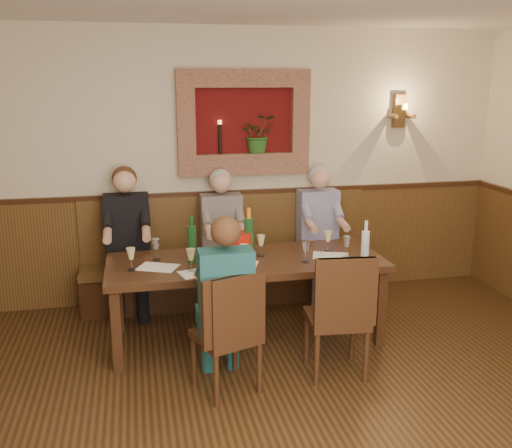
{
  "coord_description": "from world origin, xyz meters",
  "views": [
    {
      "loc": [
        -0.92,
        -2.82,
        2.27
      ],
      "look_at": [
        0.1,
        1.9,
        1.05
      ],
      "focal_mm": 40.0,
      "sensor_mm": 36.0,
      "label": 1
    }
  ],
  "objects_px": {
    "dining_table": "(246,267)",
    "person_chair_front": "(225,318)",
    "person_bench_mid": "(223,251)",
    "spittoon_bucket": "(239,246)",
    "water_bottle": "(365,246)",
    "person_bench_right": "(320,245)",
    "chair_near_left": "(227,356)",
    "bench": "(229,271)",
    "chair_near_right": "(336,339)",
    "person_bench_left": "(129,254)",
    "wine_bottle_green_b": "(192,243)",
    "wine_bottle_green_a": "(249,237)"
  },
  "relations": [
    {
      "from": "dining_table",
      "to": "person_chair_front",
      "type": "xyz_separation_m",
      "value": [
        -0.32,
        -0.78,
        -0.12
      ]
    },
    {
      "from": "person_bench_mid",
      "to": "spittoon_bucket",
      "type": "height_order",
      "value": "person_bench_mid"
    },
    {
      "from": "spittoon_bucket",
      "to": "water_bottle",
      "type": "height_order",
      "value": "water_bottle"
    },
    {
      "from": "person_bench_right",
      "to": "person_chair_front",
      "type": "distance_m",
      "value": 2.06
    },
    {
      "from": "chair_near_left",
      "to": "person_bench_right",
      "type": "bearing_deg",
      "value": 33.03
    },
    {
      "from": "bench",
      "to": "person_chair_front",
      "type": "xyz_separation_m",
      "value": [
        -0.32,
        -1.72,
        0.23
      ]
    },
    {
      "from": "dining_table",
      "to": "chair_near_left",
      "type": "relative_size",
      "value": 2.51
    },
    {
      "from": "chair_near_right",
      "to": "bench",
      "type": "bearing_deg",
      "value": 114.0
    },
    {
      "from": "chair_near_left",
      "to": "water_bottle",
      "type": "relative_size",
      "value": 2.55
    },
    {
      "from": "chair_near_left",
      "to": "chair_near_right",
      "type": "bearing_deg",
      "value": -15.49
    },
    {
      "from": "person_bench_mid",
      "to": "chair_near_right",
      "type": "bearing_deg",
      "value": -68.13
    },
    {
      "from": "chair_near_right",
      "to": "person_bench_left",
      "type": "distance_m",
      "value": 2.28
    },
    {
      "from": "bench",
      "to": "person_chair_front",
      "type": "distance_m",
      "value": 1.77
    },
    {
      "from": "wine_bottle_green_b",
      "to": "wine_bottle_green_a",
      "type": "bearing_deg",
      "value": 2.42
    },
    {
      "from": "bench",
      "to": "person_bench_right",
      "type": "distance_m",
      "value": 1.0
    },
    {
      "from": "chair_near_right",
      "to": "person_chair_front",
      "type": "relative_size",
      "value": 0.75
    },
    {
      "from": "bench",
      "to": "chair_near_right",
      "type": "xyz_separation_m",
      "value": [
        0.57,
        -1.71,
        -0.03
      ]
    },
    {
      "from": "person_chair_front",
      "to": "wine_bottle_green_a",
      "type": "distance_m",
      "value": 0.96
    },
    {
      "from": "person_bench_mid",
      "to": "person_bench_right",
      "type": "height_order",
      "value": "person_bench_right"
    },
    {
      "from": "person_chair_front",
      "to": "spittoon_bucket",
      "type": "xyz_separation_m",
      "value": [
        0.26,
        0.79,
        0.31
      ]
    },
    {
      "from": "chair_near_left",
      "to": "chair_near_right",
      "type": "xyz_separation_m",
      "value": [
        0.88,
        0.07,
        0.02
      ]
    },
    {
      "from": "person_bench_mid",
      "to": "person_bench_right",
      "type": "relative_size",
      "value": 1.0
    },
    {
      "from": "chair_near_left",
      "to": "person_bench_right",
      "type": "distance_m",
      "value": 2.13
    },
    {
      "from": "spittoon_bucket",
      "to": "person_bench_mid",
      "type": "bearing_deg",
      "value": 91.21
    },
    {
      "from": "person_bench_mid",
      "to": "person_bench_right",
      "type": "xyz_separation_m",
      "value": [
        1.03,
        -0.0,
        0.0
      ]
    },
    {
      "from": "person_chair_front",
      "to": "wine_bottle_green_b",
      "type": "height_order",
      "value": "person_chair_front"
    },
    {
      "from": "spittoon_bucket",
      "to": "person_bench_right",
      "type": "bearing_deg",
      "value": 39.07
    },
    {
      "from": "chair_near_left",
      "to": "person_chair_front",
      "type": "xyz_separation_m",
      "value": [
        -0.01,
        0.06,
        0.28
      ]
    },
    {
      "from": "person_bench_left",
      "to": "spittoon_bucket",
      "type": "bearing_deg",
      "value": -40.7
    },
    {
      "from": "person_bench_mid",
      "to": "water_bottle",
      "type": "height_order",
      "value": "person_bench_mid"
    },
    {
      "from": "chair_near_right",
      "to": "wine_bottle_green_b",
      "type": "height_order",
      "value": "wine_bottle_green_b"
    },
    {
      "from": "spittoon_bucket",
      "to": "wine_bottle_green_b",
      "type": "xyz_separation_m",
      "value": [
        -0.41,
        -0.0,
        0.05
      ]
    },
    {
      "from": "dining_table",
      "to": "spittoon_bucket",
      "type": "relative_size",
      "value": 10.18
    },
    {
      "from": "person_bench_left",
      "to": "wine_bottle_green_a",
      "type": "height_order",
      "value": "person_bench_left"
    },
    {
      "from": "dining_table",
      "to": "person_bench_right",
      "type": "distance_m",
      "value": 1.28
    },
    {
      "from": "chair_near_left",
      "to": "person_bench_right",
      "type": "xyz_separation_m",
      "value": [
        1.27,
        1.68,
        0.31
      ]
    },
    {
      "from": "person_bench_mid",
      "to": "wine_bottle_green_a",
      "type": "xyz_separation_m",
      "value": [
        0.11,
        -0.81,
        0.36
      ]
    },
    {
      "from": "bench",
      "to": "water_bottle",
      "type": "xyz_separation_m",
      "value": [
        0.97,
        -1.27,
        0.57
      ]
    },
    {
      "from": "dining_table",
      "to": "person_bench_mid",
      "type": "distance_m",
      "value": 0.85
    },
    {
      "from": "person_bench_mid",
      "to": "wine_bottle_green_a",
      "type": "relative_size",
      "value": 3.13
    },
    {
      "from": "chair_near_right",
      "to": "person_bench_right",
      "type": "height_order",
      "value": "person_bench_right"
    },
    {
      "from": "bench",
      "to": "person_chair_front",
      "type": "height_order",
      "value": "person_chair_front"
    },
    {
      "from": "chair_near_left",
      "to": "person_chair_front",
      "type": "relative_size",
      "value": 0.71
    },
    {
      "from": "dining_table",
      "to": "person_bench_mid",
      "type": "bearing_deg",
      "value": 95.12
    },
    {
      "from": "dining_table",
      "to": "wine_bottle_green_b",
      "type": "relative_size",
      "value": 5.81
    },
    {
      "from": "person_chair_front",
      "to": "person_bench_mid",
      "type": "bearing_deg",
      "value": 81.51
    },
    {
      "from": "person_bench_left",
      "to": "person_bench_right",
      "type": "bearing_deg",
      "value": 0.05
    },
    {
      "from": "chair_near_left",
      "to": "wine_bottle_green_a",
      "type": "height_order",
      "value": "wine_bottle_green_a"
    },
    {
      "from": "wine_bottle_green_a",
      "to": "person_bench_mid",
      "type": "bearing_deg",
      "value": 97.55
    },
    {
      "from": "dining_table",
      "to": "person_bench_right",
      "type": "relative_size",
      "value": 1.69
    }
  ]
}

